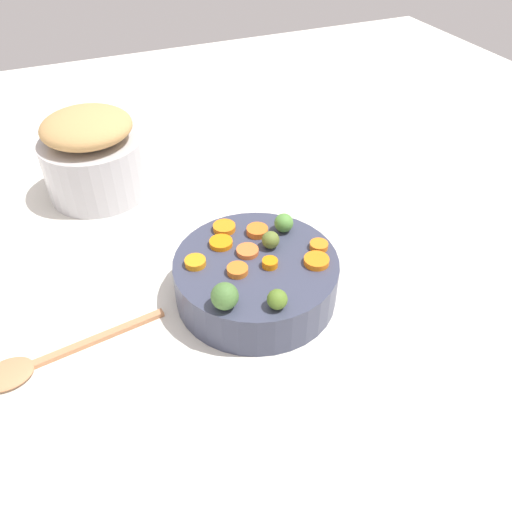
% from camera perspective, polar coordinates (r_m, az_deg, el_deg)
% --- Properties ---
extents(tabletop, '(2.40, 2.40, 0.02)m').
position_cam_1_polar(tabletop, '(0.86, -1.31, -4.00)').
color(tabletop, silver).
rests_on(tabletop, ground).
extents(serving_bowl_carrots, '(0.26, 0.26, 0.07)m').
position_cam_1_polar(serving_bowl_carrots, '(0.82, -0.00, -2.48)').
color(serving_bowl_carrots, '#383C51').
rests_on(serving_bowl_carrots, tabletop).
extents(metal_pot, '(0.20, 0.20, 0.12)m').
position_cam_1_polar(metal_pot, '(1.10, -17.40, 9.43)').
color(metal_pot, '#B5B4B9').
rests_on(metal_pot, tabletop).
extents(stuffing_mound, '(0.18, 0.18, 0.06)m').
position_cam_1_polar(stuffing_mound, '(1.06, -18.34, 13.47)').
color(stuffing_mound, tan).
rests_on(stuffing_mound, metal_pot).
extents(carrot_slice_0, '(0.06, 0.06, 0.01)m').
position_cam_1_polar(carrot_slice_0, '(0.79, 6.73, -0.54)').
color(carrot_slice_0, orange).
rests_on(carrot_slice_0, serving_bowl_carrots).
extents(carrot_slice_1, '(0.03, 0.03, 0.01)m').
position_cam_1_polar(carrot_slice_1, '(0.78, 1.56, -0.80)').
color(carrot_slice_1, orange).
rests_on(carrot_slice_1, serving_bowl_carrots).
extents(carrot_slice_2, '(0.04, 0.04, 0.01)m').
position_cam_1_polar(carrot_slice_2, '(0.77, -2.07, -1.57)').
color(carrot_slice_2, orange).
rests_on(carrot_slice_2, serving_bowl_carrots).
extents(carrot_slice_3, '(0.05, 0.05, 0.01)m').
position_cam_1_polar(carrot_slice_3, '(0.84, 0.14, 2.82)').
color(carrot_slice_3, orange).
rests_on(carrot_slice_3, serving_bowl_carrots).
extents(carrot_slice_4, '(0.04, 0.04, 0.01)m').
position_cam_1_polar(carrot_slice_4, '(0.79, -6.76, -0.69)').
color(carrot_slice_4, orange).
rests_on(carrot_slice_4, serving_bowl_carrots).
extents(carrot_slice_5, '(0.03, 0.03, 0.01)m').
position_cam_1_polar(carrot_slice_5, '(0.82, 6.99, 1.16)').
color(carrot_slice_5, orange).
rests_on(carrot_slice_5, serving_bowl_carrots).
extents(carrot_slice_6, '(0.05, 0.05, 0.01)m').
position_cam_1_polar(carrot_slice_6, '(0.82, -3.91, 1.47)').
color(carrot_slice_6, orange).
rests_on(carrot_slice_6, serving_bowl_carrots).
extents(carrot_slice_7, '(0.04, 0.04, 0.01)m').
position_cam_1_polar(carrot_slice_7, '(0.80, -0.91, 0.48)').
color(carrot_slice_7, orange).
rests_on(carrot_slice_7, serving_bowl_carrots).
extents(carrot_slice_8, '(0.05, 0.05, 0.01)m').
position_cam_1_polar(carrot_slice_8, '(0.85, -3.55, 3.17)').
color(carrot_slice_8, orange).
rests_on(carrot_slice_8, serving_bowl_carrots).
extents(brussels_sprout_0, '(0.03, 0.03, 0.03)m').
position_cam_1_polar(brussels_sprout_0, '(0.85, 3.11, 3.70)').
color(brussels_sprout_0, '#508839').
rests_on(brussels_sprout_0, serving_bowl_carrots).
extents(brussels_sprout_1, '(0.03, 0.03, 0.03)m').
position_cam_1_polar(brussels_sprout_1, '(0.71, 2.09, -4.92)').
color(brussels_sprout_1, '#517225').
rests_on(brussels_sprout_1, serving_bowl_carrots).
extents(brussels_sprout_2, '(0.03, 0.03, 0.03)m').
position_cam_1_polar(brussels_sprout_2, '(0.81, 1.63, 1.79)').
color(brussels_sprout_2, '#5B6F2C').
rests_on(brussels_sprout_2, serving_bowl_carrots).
extents(brussels_sprout_3, '(0.04, 0.04, 0.04)m').
position_cam_1_polar(brussels_sprout_3, '(0.71, -3.50, -4.48)').
color(brussels_sprout_3, '#467034').
rests_on(brussels_sprout_3, serving_bowl_carrots).
extents(wooden_spoon, '(0.27, 0.07, 0.01)m').
position_cam_1_polar(wooden_spoon, '(0.81, -23.29, -10.89)').
color(wooden_spoon, '#B77B52').
rests_on(wooden_spoon, tabletop).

